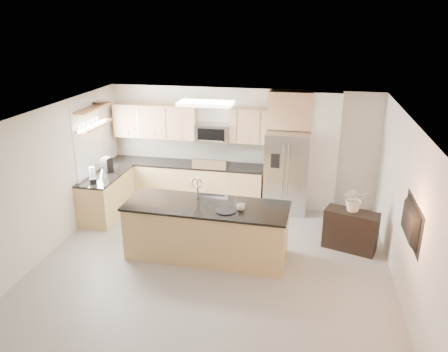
% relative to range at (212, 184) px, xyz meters
% --- Properties ---
extents(floor, '(6.50, 6.50, 0.00)m').
position_rel_range_xyz_m(floor, '(0.60, -2.92, -0.47)').
color(floor, gray).
rests_on(floor, ground).
extents(ceiling, '(6.00, 6.50, 0.02)m').
position_rel_range_xyz_m(ceiling, '(0.60, -2.92, 2.13)').
color(ceiling, silver).
rests_on(ceiling, wall_back).
extents(wall_back, '(6.00, 0.02, 2.60)m').
position_rel_range_xyz_m(wall_back, '(0.60, 0.33, 0.83)').
color(wall_back, beige).
rests_on(wall_back, floor).
extents(wall_front, '(6.00, 0.02, 2.60)m').
position_rel_range_xyz_m(wall_front, '(0.60, -6.17, 0.83)').
color(wall_front, beige).
rests_on(wall_front, floor).
extents(wall_left, '(0.02, 6.50, 2.60)m').
position_rel_range_xyz_m(wall_left, '(-2.40, -2.92, 0.83)').
color(wall_left, beige).
rests_on(wall_left, floor).
extents(wall_right, '(0.02, 6.50, 2.60)m').
position_rel_range_xyz_m(wall_right, '(3.60, -2.92, 0.83)').
color(wall_right, beige).
rests_on(wall_right, floor).
extents(back_counter, '(3.55, 0.66, 1.44)m').
position_rel_range_xyz_m(back_counter, '(-0.63, 0.01, -0.00)').
color(back_counter, tan).
rests_on(back_counter, floor).
extents(left_counter, '(0.66, 1.50, 0.92)m').
position_rel_range_xyz_m(left_counter, '(-2.07, -1.07, -0.01)').
color(left_counter, tan).
rests_on(left_counter, floor).
extents(range, '(0.76, 0.64, 1.14)m').
position_rel_range_xyz_m(range, '(0.00, 0.00, 0.00)').
color(range, black).
rests_on(range, floor).
extents(upper_cabinets, '(3.50, 0.33, 0.75)m').
position_rel_range_xyz_m(upper_cabinets, '(-0.70, 0.16, 1.35)').
color(upper_cabinets, tan).
rests_on(upper_cabinets, wall_back).
extents(microwave, '(0.76, 0.40, 0.40)m').
position_rel_range_xyz_m(microwave, '(0.00, 0.12, 1.16)').
color(microwave, '#A7A7A9').
rests_on(microwave, upper_cabinets).
extents(refrigerator, '(0.92, 0.78, 1.78)m').
position_rel_range_xyz_m(refrigerator, '(1.66, -0.05, 0.42)').
color(refrigerator, '#A7A7A9').
rests_on(refrigerator, floor).
extents(partition_column, '(0.60, 0.30, 2.60)m').
position_rel_range_xyz_m(partition_column, '(2.42, 0.18, 0.83)').
color(partition_column, white).
rests_on(partition_column, floor).
extents(window, '(0.04, 1.15, 1.65)m').
position_rel_range_xyz_m(window, '(-2.38, -1.07, 1.18)').
color(window, white).
rests_on(window, wall_left).
extents(shelf_lower, '(0.30, 1.20, 0.04)m').
position_rel_range_xyz_m(shelf_lower, '(-2.25, -0.97, 1.48)').
color(shelf_lower, '#9C673E').
rests_on(shelf_lower, wall_left).
extents(shelf_upper, '(0.30, 1.20, 0.04)m').
position_rel_range_xyz_m(shelf_upper, '(-2.25, -0.97, 1.85)').
color(shelf_upper, '#9C673E').
rests_on(shelf_upper, wall_left).
extents(ceiling_fixture, '(1.00, 0.50, 0.06)m').
position_rel_range_xyz_m(ceiling_fixture, '(0.20, -1.32, 2.09)').
color(ceiling_fixture, white).
rests_on(ceiling_fixture, ceiling).
extents(island, '(2.88, 1.11, 1.41)m').
position_rel_range_xyz_m(island, '(0.43, -2.30, 0.02)').
color(island, tan).
rests_on(island, floor).
extents(credenza, '(1.01, 0.66, 0.75)m').
position_rel_range_xyz_m(credenza, '(2.95, -1.57, -0.10)').
color(credenza, black).
rests_on(credenza, floor).
extents(cup, '(0.18, 0.18, 0.11)m').
position_rel_range_xyz_m(cup, '(1.05, -2.41, 0.57)').
color(cup, silver).
rests_on(cup, island).
extents(platter, '(0.42, 0.42, 0.02)m').
position_rel_range_xyz_m(platter, '(0.81, -2.50, 0.52)').
color(platter, black).
rests_on(platter, island).
extents(blender, '(0.15, 0.15, 0.34)m').
position_rel_range_xyz_m(blender, '(-2.08, -1.57, 0.60)').
color(blender, black).
rests_on(blender, left_counter).
extents(kettle, '(0.19, 0.19, 0.24)m').
position_rel_range_xyz_m(kettle, '(-2.02, -1.24, 0.55)').
color(kettle, '#A7A7A9').
rests_on(kettle, left_counter).
extents(coffee_maker, '(0.21, 0.24, 0.32)m').
position_rel_range_xyz_m(coffee_maker, '(-2.09, -0.89, 0.60)').
color(coffee_maker, black).
rests_on(coffee_maker, left_counter).
extents(bowl, '(0.35, 0.35, 0.08)m').
position_rel_range_xyz_m(bowl, '(-2.25, -0.68, 1.91)').
color(bowl, '#A7A7A9').
rests_on(bowl, shelf_upper).
extents(flower_vase, '(0.68, 0.61, 0.71)m').
position_rel_range_xyz_m(flower_vase, '(2.97, -1.52, 0.63)').
color(flower_vase, silver).
rests_on(flower_vase, credenza).
extents(television, '(0.14, 1.08, 0.62)m').
position_rel_range_xyz_m(television, '(3.51, -3.12, 0.88)').
color(television, black).
rests_on(television, wall_right).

